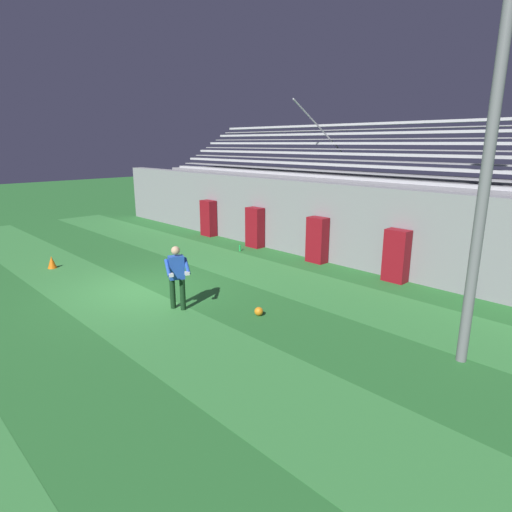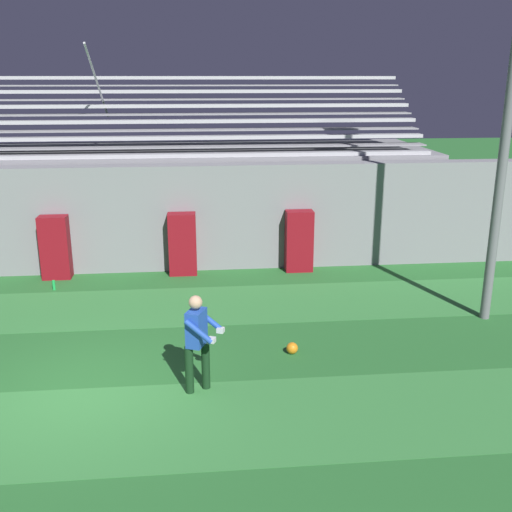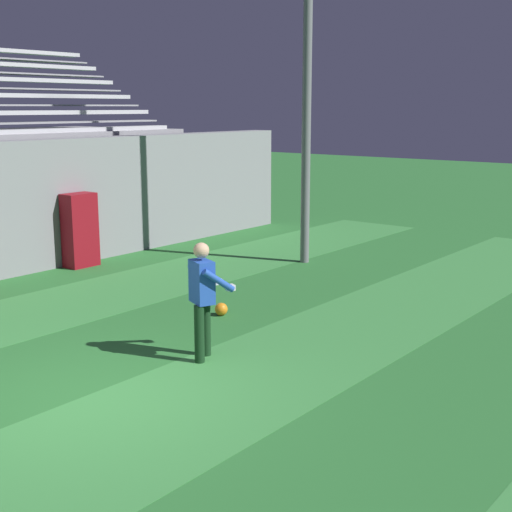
{
  "view_description": "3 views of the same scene",
  "coord_description": "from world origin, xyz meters",
  "px_view_note": "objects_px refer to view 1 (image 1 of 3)",
  "views": [
    {
      "loc": [
        10.84,
        -5.94,
        4.17
      ],
      "look_at": [
        2.96,
        1.62,
        1.27
      ],
      "focal_mm": 30.0,
      "sensor_mm": 36.0,
      "label": 1
    },
    {
      "loc": [
        2.04,
        -9.14,
        5.0
      ],
      "look_at": [
        3.11,
        1.68,
        1.73
      ],
      "focal_mm": 42.0,
      "sensor_mm": 36.0,
      "label": 2
    },
    {
      "loc": [
        -5.06,
        -6.72,
        3.49
      ],
      "look_at": [
        3.45,
        0.01,
        1.21
      ],
      "focal_mm": 50.0,
      "sensor_mm": 36.0,
      "label": 3
    }
  ],
  "objects_px": {
    "soccer_ball": "(259,311)",
    "padding_pillar_gate_left": "(255,227)",
    "padding_pillar_gate_right": "(317,240)",
    "traffic_cone": "(52,262)",
    "floodlight_pole": "(503,46)",
    "padding_pillar_far_right": "(396,256)",
    "goalkeeper": "(177,274)",
    "padding_pillar_far_left": "(209,218)",
    "water_bottle": "(240,248)"
  },
  "relations": [
    {
      "from": "floodlight_pole",
      "to": "soccer_ball",
      "type": "height_order",
      "value": "floodlight_pole"
    },
    {
      "from": "goalkeeper",
      "to": "soccer_ball",
      "type": "height_order",
      "value": "goalkeeper"
    },
    {
      "from": "goalkeeper",
      "to": "soccer_ball",
      "type": "bearing_deg",
      "value": 34.51
    },
    {
      "from": "padding_pillar_gate_right",
      "to": "traffic_cone",
      "type": "bearing_deg",
      "value": -128.93
    },
    {
      "from": "padding_pillar_far_right",
      "to": "floodlight_pole",
      "type": "relative_size",
      "value": 0.18
    },
    {
      "from": "padding_pillar_far_right",
      "to": "soccer_ball",
      "type": "distance_m",
      "value": 5.1
    },
    {
      "from": "padding_pillar_gate_right",
      "to": "floodlight_pole",
      "type": "relative_size",
      "value": 0.18
    },
    {
      "from": "padding_pillar_gate_left",
      "to": "soccer_ball",
      "type": "xyz_separation_m",
      "value": [
        5.34,
        -4.96,
        -0.71
      ]
    },
    {
      "from": "padding_pillar_far_right",
      "to": "goalkeeper",
      "type": "relative_size",
      "value": 0.98
    },
    {
      "from": "padding_pillar_gate_right",
      "to": "water_bottle",
      "type": "distance_m",
      "value": 3.33
    },
    {
      "from": "padding_pillar_gate_left",
      "to": "padding_pillar_far_right",
      "type": "distance_m",
      "value": 6.29
    },
    {
      "from": "padding_pillar_gate_right",
      "to": "padding_pillar_far_left",
      "type": "distance_m",
      "value": 6.32
    },
    {
      "from": "padding_pillar_far_left",
      "to": "padding_pillar_far_right",
      "type": "xyz_separation_m",
      "value": [
        9.39,
        0.0,
        0.0
      ]
    },
    {
      "from": "padding_pillar_gate_left",
      "to": "floodlight_pole",
      "type": "bearing_deg",
      "value": -20.55
    },
    {
      "from": "padding_pillar_gate_right",
      "to": "traffic_cone",
      "type": "height_order",
      "value": "padding_pillar_gate_right"
    },
    {
      "from": "padding_pillar_far_right",
      "to": "padding_pillar_far_left",
      "type": "bearing_deg",
      "value": 180.0
    },
    {
      "from": "traffic_cone",
      "to": "padding_pillar_far_right",
      "type": "bearing_deg",
      "value": 38.99
    },
    {
      "from": "goalkeeper",
      "to": "soccer_ball",
      "type": "distance_m",
      "value": 2.29
    },
    {
      "from": "padding_pillar_gate_right",
      "to": "traffic_cone",
      "type": "distance_m",
      "value": 9.25
    },
    {
      "from": "padding_pillar_gate_left",
      "to": "water_bottle",
      "type": "relative_size",
      "value": 6.8
    },
    {
      "from": "soccer_ball",
      "to": "padding_pillar_gate_left",
      "type": "bearing_deg",
      "value": 137.07
    },
    {
      "from": "padding_pillar_gate_left",
      "to": "goalkeeper",
      "type": "distance_m",
      "value": 7.13
    },
    {
      "from": "soccer_ball",
      "to": "traffic_cone",
      "type": "relative_size",
      "value": 0.52
    },
    {
      "from": "floodlight_pole",
      "to": "water_bottle",
      "type": "height_order",
      "value": "floodlight_pole"
    },
    {
      "from": "padding_pillar_gate_right",
      "to": "water_bottle",
      "type": "relative_size",
      "value": 6.8
    },
    {
      "from": "padding_pillar_far_left",
      "to": "traffic_cone",
      "type": "xyz_separation_m",
      "value": [
        0.52,
        -7.18,
        -0.61
      ]
    },
    {
      "from": "padding_pillar_gate_left",
      "to": "padding_pillar_far_right",
      "type": "xyz_separation_m",
      "value": [
        6.29,
        0.0,
        0.0
      ]
    },
    {
      "from": "padding_pillar_gate_left",
      "to": "padding_pillar_gate_right",
      "type": "distance_m",
      "value": 3.22
    },
    {
      "from": "padding_pillar_far_left",
      "to": "water_bottle",
      "type": "xyz_separation_m",
      "value": [
        3.19,
        -0.92,
        -0.7
      ]
    },
    {
      "from": "traffic_cone",
      "to": "padding_pillar_gate_right",
      "type": "bearing_deg",
      "value": 51.07
    },
    {
      "from": "padding_pillar_gate_right",
      "to": "floodlight_pole",
      "type": "distance_m",
      "value": 8.92
    },
    {
      "from": "water_bottle",
      "to": "traffic_cone",
      "type": "bearing_deg",
      "value": -113.13
    },
    {
      "from": "padding_pillar_gate_left",
      "to": "padding_pillar_far_left",
      "type": "relative_size",
      "value": 1.0
    },
    {
      "from": "padding_pillar_far_right",
      "to": "water_bottle",
      "type": "bearing_deg",
      "value": -171.57
    },
    {
      "from": "floodlight_pole",
      "to": "goalkeeper",
      "type": "relative_size",
      "value": 5.5
    },
    {
      "from": "goalkeeper",
      "to": "water_bottle",
      "type": "distance_m",
      "value": 6.36
    },
    {
      "from": "soccer_ball",
      "to": "traffic_cone",
      "type": "xyz_separation_m",
      "value": [
        -7.91,
        -2.21,
        0.1
      ]
    },
    {
      "from": "padding_pillar_gate_left",
      "to": "soccer_ball",
      "type": "distance_m",
      "value": 7.32
    },
    {
      "from": "padding_pillar_far_left",
      "to": "padding_pillar_far_right",
      "type": "bearing_deg",
      "value": 0.0
    },
    {
      "from": "floodlight_pole",
      "to": "water_bottle",
      "type": "distance_m",
      "value": 11.47
    },
    {
      "from": "soccer_ball",
      "to": "water_bottle",
      "type": "height_order",
      "value": "water_bottle"
    },
    {
      "from": "floodlight_pole",
      "to": "traffic_cone",
      "type": "bearing_deg",
      "value": -164.02
    },
    {
      "from": "padding_pillar_far_right",
      "to": "water_bottle",
      "type": "xyz_separation_m",
      "value": [
        -6.19,
        -0.92,
        -0.7
      ]
    },
    {
      "from": "padding_pillar_far_right",
      "to": "floodlight_pole",
      "type": "distance_m",
      "value": 7.0
    },
    {
      "from": "floodlight_pole",
      "to": "padding_pillar_gate_left",
      "type": "bearing_deg",
      "value": 159.45
    },
    {
      "from": "padding_pillar_gate_right",
      "to": "water_bottle",
      "type": "xyz_separation_m",
      "value": [
        -3.13,
        -0.92,
        -0.7
      ]
    },
    {
      "from": "padding_pillar_far_left",
      "to": "water_bottle",
      "type": "distance_m",
      "value": 3.4
    },
    {
      "from": "soccer_ball",
      "to": "traffic_cone",
      "type": "bearing_deg",
      "value": -164.36
    },
    {
      "from": "padding_pillar_gate_right",
      "to": "soccer_ball",
      "type": "distance_m",
      "value": 5.44
    },
    {
      "from": "padding_pillar_gate_left",
      "to": "padding_pillar_far_left",
      "type": "distance_m",
      "value": 3.1
    }
  ]
}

